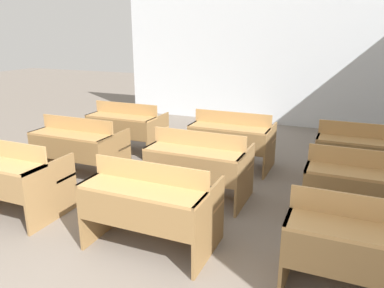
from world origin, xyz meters
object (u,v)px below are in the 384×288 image
bench_second_left (79,146)px  bench_second_right (365,187)px  bench_front_right (367,247)px  bench_third_left (127,127)px  bench_front_center (151,203)px  bench_second_center (199,163)px  bench_front_left (9,175)px  bench_third_right (363,153)px  bench_third_center (232,138)px

bench_second_left → bench_second_right: (3.69, -0.01, 0.00)m
bench_front_right → bench_third_left: size_ratio=1.00×
bench_front_right → bench_second_right: same height
bench_front_center → bench_second_center: bearing=90.0°
bench_front_left → bench_second_right: same height
bench_second_left → bench_third_right: 3.88m
bench_front_center → bench_second_left: size_ratio=1.00×
bench_third_center → bench_second_center: bearing=-91.7°
bench_second_center → bench_front_right: bearing=-33.0°
bench_front_left → bench_front_center: bearing=0.3°
bench_second_left → bench_third_right: size_ratio=1.00×
bench_front_left → bench_second_center: (1.82, 1.20, 0.00)m
bench_second_left → bench_third_center: bearing=33.0°
bench_front_right → bench_second_left: size_ratio=1.00×
bench_front_right → bench_second_right: (-0.00, 1.21, 0.00)m
bench_front_left → bench_second_right: size_ratio=1.00×
bench_front_center → bench_third_left: bearing=126.9°
bench_second_center → bench_third_right: 2.22m
bench_front_left → bench_front_right: size_ratio=1.00×
bench_front_left → bench_third_center: (1.85, 2.43, 0.00)m
bench_front_center → bench_second_center: (-0.00, 1.20, 0.00)m
bench_second_center → bench_third_center: bearing=88.3°
bench_front_right → bench_third_right: (-0.01, 2.44, 0.00)m
bench_front_right → bench_third_left: same height
bench_front_center → bench_second_right: (1.86, 1.20, 0.00)m
bench_front_right → bench_third_center: (-1.82, 2.44, 0.00)m
bench_second_right → bench_third_right: bearing=90.3°
bench_front_left → bench_front_center: same height
bench_second_right → bench_third_center: (-1.82, 1.23, 0.00)m
bench_front_left → bench_second_right: bearing=18.2°
bench_second_left → bench_third_left: size_ratio=1.00×
bench_front_center → bench_front_right: (1.86, -0.01, 0.00)m
bench_second_left → bench_second_center: 1.83m
bench_third_right → bench_front_right: bearing=-89.8°
bench_second_center → bench_third_left: 2.19m
bench_front_left → bench_third_center: size_ratio=1.00×
bench_front_right → bench_third_left: bearing=146.6°
bench_front_left → bench_second_left: bearing=90.8°
bench_second_center → bench_third_right: (1.85, 1.23, 0.00)m
bench_third_left → bench_third_center: (1.85, 0.01, 0.00)m
bench_second_left → bench_second_right: size_ratio=1.00×
bench_front_right → bench_third_center: size_ratio=1.00×
bench_front_center → bench_second_right: size_ratio=1.00×
bench_second_left → bench_second_center: (1.83, -0.01, 0.00)m
bench_front_center → bench_third_right: same height
bench_front_left → bench_third_right: size_ratio=1.00×
bench_second_left → bench_front_right: bearing=-18.3°
bench_second_center → bench_third_right: bearing=33.5°
bench_third_left → bench_front_center: bearing=-53.1°
bench_front_center → bench_third_left: (-1.82, 2.42, 0.00)m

